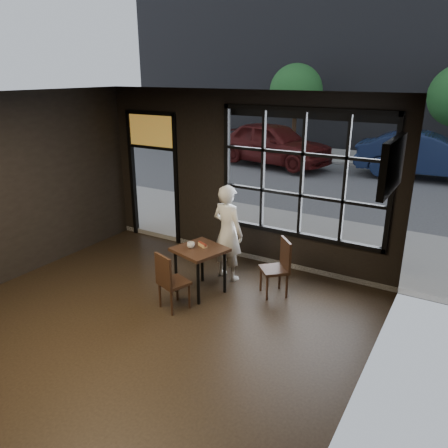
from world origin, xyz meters
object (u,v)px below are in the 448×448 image
Objects in this scene: cafe_table at (200,270)px; navy_car at (426,155)px; man at (228,233)px; chair_near at (174,281)px.

navy_car reaches higher than cafe_table.
man reaches higher than navy_car.
cafe_table is at bearing 92.40° from man.
cafe_table is at bearing -76.55° from chair_near.
man reaches higher than cafe_table.
chair_near is 0.55× the size of man.
navy_car is (2.06, 10.64, 0.44)m from cafe_table.
man reaches higher than chair_near.
man is (0.17, 1.34, 0.39)m from chair_near.
cafe_table is at bearing 164.41° from navy_car.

